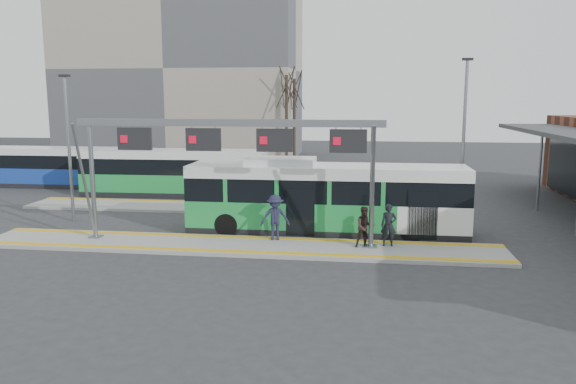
{
  "coord_description": "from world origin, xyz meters",
  "views": [
    {
      "loc": [
        5.15,
        -22.37,
        6.22
      ],
      "look_at": [
        1.69,
        3.0,
        1.91
      ],
      "focal_mm": 35.0,
      "sensor_mm": 36.0,
      "label": 1
    }
  ],
  "objects_px": {
    "passenger_c": "(275,217)",
    "hero_bus": "(325,199)",
    "gantry": "(230,145)",
    "passenger_a": "(389,225)",
    "passenger_b": "(365,227)"
  },
  "relations": [
    {
      "from": "gantry",
      "to": "hero_bus",
      "type": "distance_m",
      "value": 5.44
    },
    {
      "from": "passenger_c",
      "to": "passenger_b",
      "type": "bearing_deg",
      "value": -20.66
    },
    {
      "from": "passenger_a",
      "to": "hero_bus",
      "type": "bearing_deg",
      "value": 138.24
    },
    {
      "from": "gantry",
      "to": "passenger_b",
      "type": "distance_m",
      "value": 6.5
    },
    {
      "from": "passenger_c",
      "to": "hero_bus",
      "type": "bearing_deg",
      "value": 36.49
    },
    {
      "from": "hero_bus",
      "to": "passenger_a",
      "type": "height_order",
      "value": "hero_bus"
    },
    {
      "from": "gantry",
      "to": "passenger_c",
      "type": "relative_size",
      "value": 6.63
    },
    {
      "from": "gantry",
      "to": "passenger_c",
      "type": "distance_m",
      "value": 3.69
    },
    {
      "from": "passenger_a",
      "to": "passenger_b",
      "type": "relative_size",
      "value": 1.04
    },
    {
      "from": "hero_bus",
      "to": "passenger_b",
      "type": "height_order",
      "value": "hero_bus"
    },
    {
      "from": "passenger_b",
      "to": "passenger_c",
      "type": "relative_size",
      "value": 0.86
    },
    {
      "from": "passenger_a",
      "to": "gantry",
      "type": "bearing_deg",
      "value": -177.0
    },
    {
      "from": "hero_bus",
      "to": "passenger_b",
      "type": "xyz_separation_m",
      "value": [
        1.83,
        -2.84,
        -0.61
      ]
    },
    {
      "from": "hero_bus",
      "to": "passenger_a",
      "type": "bearing_deg",
      "value": -42.09
    },
    {
      "from": "gantry",
      "to": "passenger_c",
      "type": "xyz_separation_m",
      "value": [
        1.75,
        0.7,
        -3.17
      ]
    }
  ]
}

